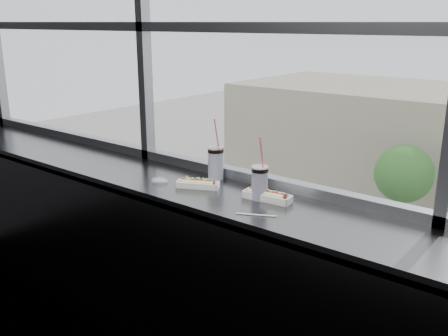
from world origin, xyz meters
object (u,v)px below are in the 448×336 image
Objects in this scene: soda_cup_right at (260,181)px; car_far_a at (317,219)px; car_near_b at (317,296)px; loose_straw at (256,215)px; hotdog_tray_right at (267,195)px; car_near_a at (204,253)px; tree_left at (404,174)px; soda_cup_left at (216,161)px; hotdog_tray_left at (198,184)px; wrapper at (160,180)px.

soda_cup_right is 29.24m from car_far_a.
soda_cup_right is 21.15m from car_near_b.
car_far_a is (-12.23, 24.44, -10.92)m from loose_straw.
hotdog_tray_right is 24.41m from car_near_a.
tree_left is (3.78, 4.00, 2.71)m from car_far_a.
soda_cup_right reaches higher than car_near_b.
tree_left is at bearing 79.58° from loose_straw.
soda_cup_left is 20.89m from car_near_b.
car_near_a is (-14.14, 16.29, -10.97)m from hotdog_tray_left.
car_near_a is at bearing 126.11° from hotdog_tray_right.
soda_cup_left is 0.06× the size of car_near_b.
car_near_a is (-14.66, 16.44, -10.95)m from loose_straw.
loose_straw is 0.03× the size of car_near_a.
car_near_a is (-13.90, 16.36, -10.96)m from wrapper.
hotdog_tray_right is at bearing 12.04° from wrapper.
hotdog_tray_right reaches higher than hotdog_tray_left.
soda_cup_right is 1.76× the size of loose_straw.
car_far_a is (-4.35, 8.00, 0.11)m from car_near_b.
soda_cup_left is 24.09m from car_near_a.
car_near_a is 6.78m from car_near_b.
car_near_b is (-7.88, 16.44, -11.03)m from loose_straw.
loose_straw is at bearing -143.91° from car_near_a.
soda_cup_right is 0.05× the size of car_near_a.
hotdog_tray_right is 0.24m from loose_straw.
loose_straw reaches higher than car_near_b.
soda_cup_left is at bearing 72.81° from hotdog_tray_left.
car_far_a reaches higher than car_near_b.
wrapper is at bearing -173.81° from hotdog_tray_right.
soda_cup_right is at bearing 93.80° from loose_straw.
tree_left is at bearing 105.17° from wrapper.
car_near_b is at bearing 109.83° from hotdog_tray_right.
soda_cup_right reaches higher than hotdog_tray_right.
car_near_b is 1.06× the size of tree_left.
soda_cup_right is 0.66m from wrapper.
wrapper reaches higher than loose_straw.
car_far_a is at bearing 116.54° from soda_cup_right.
soda_cup_left reaches higher than wrapper.
car_near_b is (-7.12, 16.36, -11.04)m from wrapper.
car_near_b is (-7.80, 16.21, -11.06)m from hotdog_tray_right.
hotdog_tray_right is at bearing -73.48° from tree_left.
tree_left is at bearing 106.43° from soda_cup_right.
hotdog_tray_right reaches higher than car_far_a.
loose_straw is 30.78m from tree_left.
hotdog_tray_right is at bearing -15.89° from hotdog_tray_left.
loose_straw is at bearing -32.58° from soda_cup_left.
loose_straw is 0.04× the size of tree_left.
soda_cup_left is 0.66m from loose_straw.
soda_cup_left is at bearing -153.81° from car_near_b.
car_far_a is at bearing 115.20° from wrapper.
car_near_b is 12.34m from tree_left.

